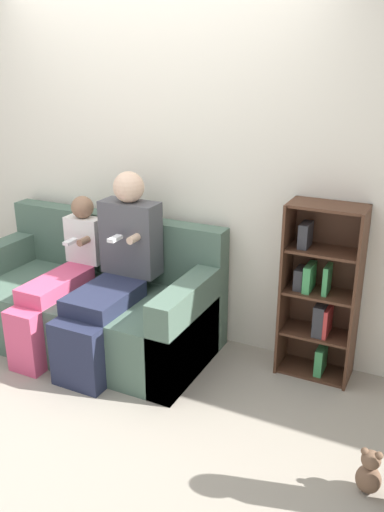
{
  "coord_description": "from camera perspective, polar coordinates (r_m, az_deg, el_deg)",
  "views": [
    {
      "loc": [
        1.96,
        -2.35,
        2.02
      ],
      "look_at": [
        0.5,
        0.59,
        0.79
      ],
      "focal_mm": 38.0,
      "sensor_mm": 36.0,
      "label": 1
    }
  ],
  "objects": [
    {
      "name": "ground_plane",
      "position": [
        3.67,
        -11.47,
        -13.39
      ],
      "size": [
        14.0,
        14.0,
        0.0
      ],
      "primitive_type": "plane",
      "color": "#9E9384"
    },
    {
      "name": "adult_seated",
      "position": [
        3.7,
        -8.22,
        -1.35
      ],
      "size": [
        0.41,
        0.85,
        1.28
      ],
      "color": "#232842",
      "rests_on": "ground_plane"
    },
    {
      "name": "back_wall",
      "position": [
        3.97,
        -3.76,
        9.65
      ],
      "size": [
        10.0,
        0.06,
        2.55
      ],
      "color": "silver",
      "rests_on": "ground_plane"
    },
    {
      "name": "couch",
      "position": [
        4.05,
        -10.49,
        -5.07
      ],
      "size": [
        1.81,
        0.89,
        0.9
      ],
      "color": "#4C6656",
      "rests_on": "ground_plane"
    },
    {
      "name": "child_seated",
      "position": [
        3.94,
        -13.83,
        -2.34
      ],
      "size": [
        0.28,
        0.85,
        1.06
      ],
      "color": "#DB4C75",
      "rests_on": "ground_plane"
    },
    {
      "name": "teddy_bear",
      "position": [
        2.96,
        18.15,
        -20.84
      ],
      "size": [
        0.12,
        0.1,
        0.25
      ],
      "color": "brown",
      "rests_on": "ground_plane"
    },
    {
      "name": "bookshelf",
      "position": [
        3.6,
        13.37,
        -3.92
      ],
      "size": [
        0.48,
        0.27,
        1.17
      ],
      "color": "#4C2D1E",
      "rests_on": "ground_plane"
    }
  ]
}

